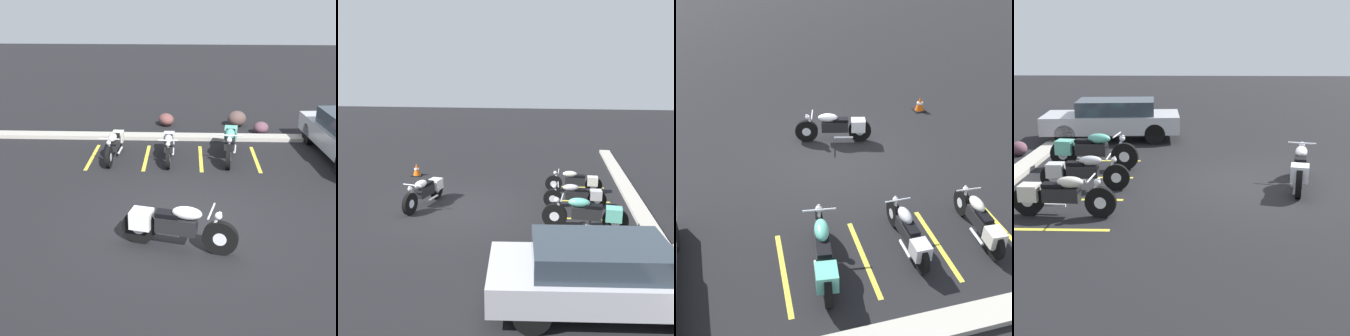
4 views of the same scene
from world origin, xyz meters
TOP-DOWN VIEW (x-y plane):
  - ground at (0.00, 0.00)m, footprint 60.00×60.00m
  - motorcycle_white_featured at (-0.28, -0.92)m, footprint 2.21×0.84m
  - parked_bike_0 at (-2.09, 3.91)m, footprint 0.55×1.97m
  - parked_bike_1 at (-0.55, 3.88)m, footprint 0.55×1.95m
  - parked_bike_2 at (1.20, 4.06)m, footprint 0.70×2.30m
  - concrete_curb at (0.00, 5.71)m, footprint 18.00×0.50m
  - landscape_rock_0 at (2.42, 6.34)m, footprint 0.53×0.50m
  - landscape_rock_1 at (-0.77, 7.18)m, footprint 0.70×0.78m
  - landscape_rock_2 at (1.70, 7.17)m, footprint 0.91×0.91m
  - stall_line_0 at (-2.75, 3.91)m, footprint 0.10×2.10m
  - stall_line_1 at (-1.19, 3.91)m, footprint 0.10×2.10m
  - stall_line_2 at (0.37, 3.91)m, footprint 0.10×2.10m
  - stall_line_3 at (1.93, 3.91)m, footprint 0.10×2.10m

SIDE VIEW (x-z plane):
  - ground at x=0.00m, z-range 0.00..0.00m
  - stall_line_0 at x=-2.75m, z-range 0.00..0.00m
  - stall_line_1 at x=-1.19m, z-range 0.00..0.00m
  - stall_line_2 at x=0.37m, z-range 0.00..0.00m
  - stall_line_3 at x=1.93m, z-range 0.00..0.00m
  - concrete_curb at x=0.00m, z-range 0.00..0.12m
  - landscape_rock_0 at x=2.42m, z-range 0.00..0.41m
  - landscape_rock_1 at x=-0.77m, z-range 0.00..0.42m
  - landscape_rock_2 at x=1.70m, z-range 0.00..0.54m
  - parked_bike_1 at x=-0.55m, z-range 0.02..0.79m
  - parked_bike_0 at x=-2.09m, z-range 0.02..0.80m
  - motorcycle_white_featured at x=-0.28m, z-range 0.03..0.91m
  - parked_bike_2 at x=1.20m, z-range 0.03..0.93m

